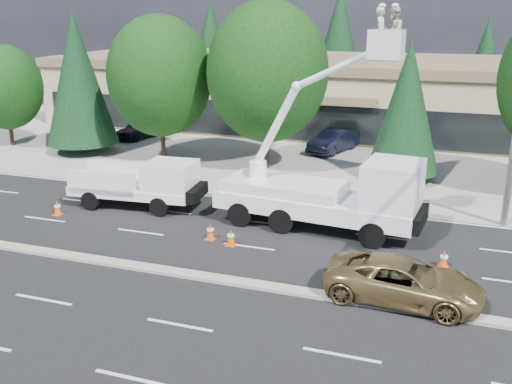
% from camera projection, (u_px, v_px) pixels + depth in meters
% --- Properties ---
extents(ground, '(140.00, 140.00, 0.00)m').
position_uv_depth(ground, '(219.00, 280.00, 20.32)').
color(ground, black).
rests_on(ground, ground).
extents(concrete_apron, '(140.00, 22.00, 0.01)m').
position_uv_depth(concrete_apron, '(332.00, 153.00, 38.36)').
color(concrete_apron, gray).
rests_on(concrete_apron, ground).
extents(road_median, '(120.00, 0.55, 0.12)m').
position_uv_depth(road_median, '(219.00, 279.00, 20.30)').
color(road_median, gray).
rests_on(road_median, ground).
extents(strip_mall, '(50.40, 15.40, 5.50)m').
position_uv_depth(strip_mall, '(358.00, 92.00, 46.50)').
color(strip_mall, tan).
rests_on(strip_mall, ground).
extents(tree_front_a, '(5.07, 5.07, 7.03)m').
position_uv_depth(tree_front_a, '(5.00, 87.00, 39.33)').
color(tree_front_a, '#332114').
rests_on(tree_front_a, ground).
extents(tree_front_b, '(4.67, 4.67, 9.21)m').
position_uv_depth(tree_front_b, '(78.00, 78.00, 37.24)').
color(tree_front_b, '#332114').
rests_on(tree_front_b, ground).
extents(tree_front_c, '(6.52, 6.52, 9.04)m').
position_uv_depth(tree_front_c, '(160.00, 76.00, 35.30)').
color(tree_front_c, '#332114').
rests_on(tree_front_c, ground).
extents(tree_front_d, '(7.11, 7.11, 9.87)m').
position_uv_depth(tree_front_d, '(267.00, 72.00, 33.01)').
color(tree_front_d, '#332114').
rests_on(tree_front_d, ground).
extents(tree_front_e, '(3.94, 3.94, 7.77)m').
position_uv_depth(tree_front_e, '(407.00, 107.00, 31.06)').
color(tree_front_e, '#332114').
rests_on(tree_front_e, ground).
extents(tree_back_a, '(5.25, 5.25, 10.35)m').
position_uv_depth(tree_back_a, '(211.00, 45.00, 62.03)').
color(tree_back_a, '#332114').
rests_on(tree_back_a, ground).
extents(tree_back_b, '(5.79, 5.79, 11.42)m').
position_uv_depth(tree_back_b, '(339.00, 42.00, 57.57)').
color(tree_back_b, '#332114').
rests_on(tree_back_b, ground).
extents(tree_back_c, '(4.35, 4.35, 8.58)m').
position_uv_depth(tree_back_c, '(485.00, 61.00, 53.75)').
color(tree_back_c, '#332114').
rests_on(tree_back_c, ground).
extents(utility_pickup, '(6.25, 2.77, 2.34)m').
position_uv_depth(utility_pickup, '(143.00, 188.00, 27.65)').
color(utility_pickup, white).
rests_on(utility_pickup, ground).
extents(bucket_truck, '(9.02, 3.59, 9.45)m').
position_uv_depth(bucket_truck, '(334.00, 186.00, 24.35)').
color(bucket_truck, white).
rests_on(bucket_truck, ground).
extents(traffic_cone_a, '(0.40, 0.40, 0.70)m').
position_uv_depth(traffic_cone_a, '(57.00, 208.00, 26.76)').
color(traffic_cone_a, '#FF5308').
rests_on(traffic_cone_a, ground).
extents(traffic_cone_b, '(0.40, 0.40, 0.70)m').
position_uv_depth(traffic_cone_b, '(210.00, 232.00, 23.89)').
color(traffic_cone_b, '#FF5308').
rests_on(traffic_cone_b, ground).
extents(traffic_cone_c, '(0.40, 0.40, 0.70)m').
position_uv_depth(traffic_cone_c, '(231.00, 237.00, 23.28)').
color(traffic_cone_c, '#FF5308').
rests_on(traffic_cone_c, ground).
extents(traffic_cone_d, '(0.40, 0.40, 0.70)m').
position_uv_depth(traffic_cone_d, '(444.00, 259.00, 21.27)').
color(traffic_cone_d, '#FF5308').
rests_on(traffic_cone_d, ground).
extents(minivan, '(5.27, 2.67, 1.43)m').
position_uv_depth(minivan, '(404.00, 281.00, 18.72)').
color(minivan, olive).
rests_on(minivan, ground).
extents(parked_car_west, '(2.60, 4.58, 1.47)m').
position_uv_depth(parked_car_west, '(140.00, 128.00, 42.83)').
color(parked_car_west, black).
rests_on(parked_car_west, ground).
extents(parked_car_east, '(3.02, 4.87, 1.51)m').
position_uv_depth(parked_car_east, '(334.00, 141.00, 38.57)').
color(parked_car_east, black).
rests_on(parked_car_east, ground).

